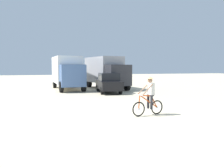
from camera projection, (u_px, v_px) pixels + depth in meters
ground_plane at (139, 112)px, 11.56m from camera, size 120.00×120.00×0.00m
box_truck_white_box at (67, 71)px, 23.23m from camera, size 2.68×6.85×3.35m
box_truck_grey_hauler at (106, 71)px, 24.06m from camera, size 3.28×7.01×3.35m
sedan_parked at (109, 83)px, 20.24m from camera, size 2.24×4.38×1.76m
cyclist_orange_shirt at (149, 97)px, 10.67m from camera, size 1.72×0.54×1.82m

